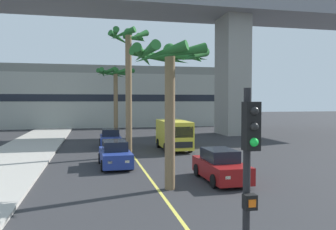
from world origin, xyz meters
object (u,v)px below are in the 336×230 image
palm_tree_far_median (169,71)px  palm_tree_near_median (129,61)px  traffic_light_median_near (249,181)px  palm_tree_mid_median (115,80)px  car_queue_front (220,166)px  car_queue_third (115,155)px  delivery_van (174,134)px  car_queue_second (110,139)px

palm_tree_far_median → palm_tree_near_median: bearing=95.0°
traffic_light_median_near → palm_tree_mid_median: 28.26m
car_queue_front → car_queue_third: size_ratio=0.99×
car_queue_front → palm_tree_far_median: bearing=-159.5°
traffic_light_median_near → palm_tree_far_median: bearing=84.6°
car_queue_front → palm_tree_near_median: (-3.67, 8.33, 6.02)m
palm_tree_mid_median → delivery_van: bearing=-56.4°
palm_tree_mid_median → car_queue_front: bearing=-76.8°
delivery_van → palm_tree_far_median: 12.89m
delivery_van → palm_tree_far_median: bearing=-104.3°
car_queue_third → palm_tree_far_median: size_ratio=0.64×
car_queue_second → delivery_van: delivery_van is taller
delivery_van → palm_tree_mid_median: palm_tree_mid_median is taller
car_queue_front → car_queue_second: bearing=109.3°
car_queue_second → palm_tree_far_median: 15.37m
car_queue_front → palm_tree_near_median: palm_tree_near_median is taller
car_queue_second → palm_tree_far_median: palm_tree_far_median is taller
car_queue_third → palm_tree_far_median: 7.75m
delivery_van → traffic_light_median_near: 22.15m
car_queue_second → delivery_van: bearing=-28.6°
palm_tree_far_median → car_queue_third: bearing=109.1°
car_queue_front → delivery_van: 10.82m
car_queue_front → car_queue_second: (-4.72, 13.48, 0.00)m
car_queue_second → traffic_light_median_near: size_ratio=0.98×
car_queue_second → palm_tree_mid_median: size_ratio=0.58×
delivery_van → car_queue_third: bearing=-130.4°
traffic_light_median_near → palm_tree_mid_median: (-0.24, 28.08, 3.19)m
palm_tree_far_median → car_queue_second: bearing=97.3°
delivery_van → palm_tree_near_median: 7.12m
car_queue_front → delivery_van: size_ratio=0.78×
car_queue_front → traffic_light_median_near: traffic_light_median_near is taller
car_queue_front → traffic_light_median_near: bearing=-109.1°
car_queue_front → palm_tree_far_median: size_ratio=0.63×
car_queue_third → palm_tree_far_median: bearing=-70.9°
car_queue_third → delivery_van: size_ratio=0.79×
car_queue_third → car_queue_second: bearing=88.9°
palm_tree_near_median → delivery_van: bearing=32.6°
delivery_van → palm_tree_near_median: bearing=-147.4°
car_queue_second → car_queue_third: (-0.17, -8.64, 0.00)m
car_queue_second → palm_tree_mid_median: (0.70, 3.65, 5.19)m
palm_tree_far_median → car_queue_front: bearing=20.5°
palm_tree_near_median → palm_tree_far_median: palm_tree_near_median is taller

